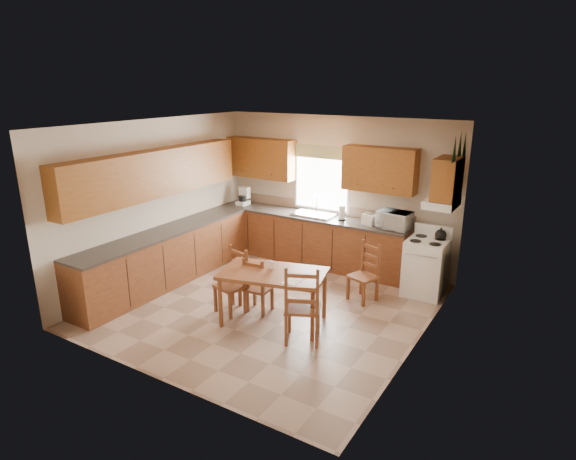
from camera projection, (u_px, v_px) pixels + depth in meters
The scene contains 35 objects.
floor at pixel (269, 305), 7.33m from camera, with size 4.50×4.50×0.00m, color #9F826D.
ceiling at pixel (267, 125), 6.53m from camera, with size 4.50×4.50×0.00m, color brown.
wall_left at pixel (157, 201), 8.05m from camera, with size 4.50×4.50×0.00m, color beige.
wall_right at pixel (423, 247), 5.81m from camera, with size 4.50×4.50×0.00m, color beige.
wall_back at pixel (337, 191), 8.76m from camera, with size 4.50×4.50×0.00m, color beige.
wall_front at pixel (151, 271), 5.10m from camera, with size 4.50×4.50×0.00m, color beige.
lower_cab_back at pixel (310, 240), 8.98m from camera, with size 3.75×0.60×0.88m, color brown.
lower_cab_left at pixel (167, 258), 8.05m from camera, with size 0.60×3.60×0.88m, color brown.
counter_back at pixel (310, 216), 8.84m from camera, with size 3.75×0.63×0.04m, color #3C352F.
counter_left at pixel (165, 232), 7.91m from camera, with size 0.63×3.60×0.04m, color #3C352F.
backsplash at pixel (318, 207), 9.04m from camera, with size 3.75×0.01×0.18m, color #856955.
upper_cab_back_left at pixel (261, 158), 9.25m from camera, with size 1.41×0.33×0.75m, color brown.
upper_cab_back_right at pixel (380, 170), 8.05m from camera, with size 1.25×0.33×0.75m, color brown.
upper_cab_left at pixel (154, 174), 7.70m from camera, with size 0.33×3.60×0.75m, color brown.
upper_cab_stove at pixel (447, 178), 7.08m from camera, with size 0.33×0.62×0.62m, color brown.
range_hood at pixel (442, 203), 7.21m from camera, with size 0.44×0.62×0.12m, color white.
window_frame at pixel (322, 179), 8.83m from camera, with size 1.13×0.02×1.18m, color white.
window_pane at pixel (321, 179), 8.83m from camera, with size 1.05×0.01×1.10m, color white.
window_valance at pixel (321, 152), 8.66m from camera, with size 1.19×0.01×0.24m, color #4B642E.
sink_basin at pixel (314, 214), 8.79m from camera, with size 0.75×0.45×0.04m, color silver.
pine_decal_a at pixel (455, 149), 6.61m from camera, with size 0.22×0.22×0.36m, color #133218.
pine_decal_b at pixel (460, 143), 6.86m from camera, with size 0.22×0.22×0.36m, color #133218.
pine_decal_c at pixel (465, 144), 7.13m from camera, with size 0.22×0.22×0.36m, color #133218.
stove at pixel (425, 268), 7.60m from camera, with size 0.60×0.62×0.89m, color white.
coffeemaker at pixel (243, 196), 9.50m from camera, with size 0.20×0.24×0.34m, color white.
paper_towel at pixel (342, 213), 8.48m from camera, with size 0.11×0.11×0.26m, color white.
toaster at pixel (369, 220), 8.20m from camera, with size 0.23×0.14×0.19m, color white.
microwave at pixel (394, 220), 7.97m from camera, with size 0.49×0.36×0.30m, color white.
dining_table at pixel (273, 297), 6.72m from camera, with size 1.42×0.81×0.76m, color brown.
chair_near_left at pixel (258, 284), 7.03m from camera, with size 0.36×0.34×0.85m, color brown.
chair_near_right at pixel (303, 303), 6.20m from camera, with size 0.45×0.43×1.07m, color brown.
chair_far_left at pixel (231, 282), 6.99m from camera, with size 0.40×0.38×0.96m, color brown.
chair_far_right at pixel (363, 273), 7.38m from camera, with size 0.38×0.36×0.91m, color brown.
table_paper at pixel (293, 281), 6.30m from camera, with size 0.19×0.26×0.00m, color white.
table_card at pixel (272, 265), 6.69m from camera, with size 0.09×0.02×0.11m, color white.
Camera 1 is at (3.71, -5.54, 3.27)m, focal length 30.00 mm.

